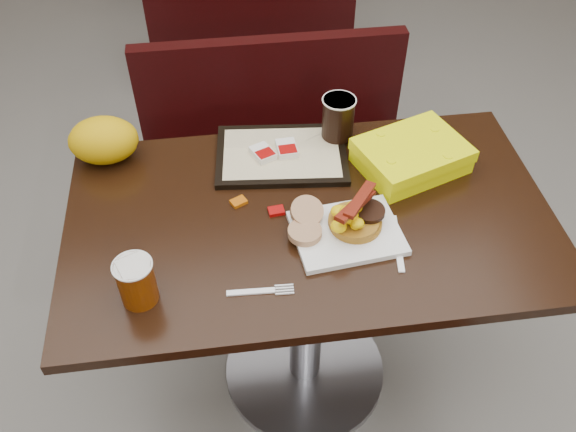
{
  "coord_description": "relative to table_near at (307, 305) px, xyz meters",
  "views": [
    {
      "loc": [
        -0.2,
        -1.04,
        1.83
      ],
      "look_at": [
        -0.06,
        -0.07,
        0.82
      ],
      "focal_mm": 38.27,
      "sensor_mm": 36.0,
      "label": 1
    }
  ],
  "objects": [
    {
      "name": "scrambled_eggs",
      "position": [
        0.08,
        -0.08,
        0.44
      ],
      "size": [
        0.09,
        0.08,
        0.04
      ],
      "primitive_type": "ellipsoid",
      "rotation": [
        0.0,
        0.0,
        0.13
      ],
      "color": "#FFF205",
      "rests_on": "pancake_stack"
    },
    {
      "name": "bacon_strips",
      "position": [
        0.09,
        -0.07,
        0.47
      ],
      "size": [
        0.15,
        0.15,
        0.01
      ],
      "primitive_type": null,
      "rotation": [
        0.0,
        0.0,
        0.82
      ],
      "color": "#4E1105",
      "rests_on": "scrambled_eggs"
    },
    {
      "name": "paper_bag",
      "position": [
        -0.51,
        0.28,
        0.44
      ],
      "size": [
        0.19,
        0.15,
        0.13
      ],
      "primitive_type": "ellipsoid",
      "rotation": [
        0.0,
        0.0,
        -0.1
      ],
      "color": "#D8B207",
      "rests_on": "table_near"
    },
    {
      "name": "coffee_cup_near",
      "position": [
        -0.41,
        -0.2,
        0.43
      ],
      "size": [
        0.08,
        0.08,
        0.11
      ],
      "primitive_type": "cylinder",
      "rotation": [
        0.0,
        0.0,
        0.05
      ],
      "color": "#963D05",
      "rests_on": "table_near"
    },
    {
      "name": "condiment_ketchup",
      "position": [
        -0.08,
        0.02,
        0.38
      ],
      "size": [
        0.04,
        0.03,
        0.01
      ],
      "primitive_type": "cube",
      "rotation": [
        0.0,
        0.0,
        0.11
      ],
      "color": "#8C0504",
      "rests_on": "table_near"
    },
    {
      "name": "knife",
      "position": [
        0.19,
        -0.12,
        0.38
      ],
      "size": [
        0.04,
        0.18,
        0.0
      ],
      "primitive_type": "cube",
      "rotation": [
        0.0,
        0.0,
        -1.72
      ],
      "color": "white",
      "rests_on": "table_near"
    },
    {
      "name": "coffee_cup_far",
      "position": [
        0.12,
        0.28,
        0.45
      ],
      "size": [
        0.11,
        0.11,
        0.12
      ],
      "primitive_type": "cylinder",
      "rotation": [
        0.0,
        0.0,
        0.26
      ],
      "color": "black",
      "rests_on": "tray"
    },
    {
      "name": "hashbrown_sleeve_right",
      "position": [
        -0.03,
        0.23,
        0.4
      ],
      "size": [
        0.06,
        0.07,
        0.02
      ],
      "primitive_type": "cube",
      "rotation": [
        0.0,
        0.0,
        0.06
      ],
      "color": "silver",
      "rests_on": "tray"
    },
    {
      "name": "pancake_stack",
      "position": [
        0.1,
        -0.06,
        0.4
      ],
      "size": [
        0.13,
        0.13,
        0.03
      ],
      "primitive_type": "cylinder",
      "rotation": [
        0.0,
        0.0,
        -0.01
      ],
      "color": "#A46E1B",
      "rests_on": "platter"
    },
    {
      "name": "tray",
      "position": [
        -0.04,
        0.23,
        0.38
      ],
      "size": [
        0.37,
        0.28,
        0.02
      ],
      "primitive_type": "cube",
      "rotation": [
        0.0,
        0.0,
        -0.1
      ],
      "color": "black",
      "rests_on": "table_near"
    },
    {
      "name": "clamshell",
      "position": [
        0.29,
        0.14,
        0.41
      ],
      "size": [
        0.32,
        0.28,
        0.07
      ],
      "primitive_type": "cube",
      "rotation": [
        0.0,
        0.0,
        0.35
      ],
      "color": "#E8EE03",
      "rests_on": "table_near"
    },
    {
      "name": "condiment_syrup",
      "position": [
        -0.17,
        0.06,
        0.38
      ],
      "size": [
        0.05,
        0.04,
        0.01
      ],
      "primitive_type": "cube",
      "rotation": [
        0.0,
        0.0,
        0.46
      ],
      "color": "#AA4C07",
      "rests_on": "table_near"
    },
    {
      "name": "bench_near_n",
      "position": [
        0.0,
        0.7,
        -0.02
      ],
      "size": [
        1.0,
        0.46,
        0.72
      ],
      "primitive_type": null,
      "color": "black",
      "rests_on": "floor"
    },
    {
      "name": "table_near",
      "position": [
        0.0,
        0.0,
        0.0
      ],
      "size": [
        1.2,
        0.7,
        0.75
      ],
      "primitive_type": null,
      "color": "black",
      "rests_on": "floor"
    },
    {
      "name": "platter",
      "position": [
        0.08,
        -0.08,
        0.38
      ],
      "size": [
        0.27,
        0.22,
        0.01
      ],
      "primitive_type": "cube",
      "rotation": [
        0.0,
        0.0,
        0.11
      ],
      "color": "white",
      "rests_on": "table_near"
    },
    {
      "name": "muffin_bottom",
      "position": [
        -0.03,
        -0.08,
        0.4
      ],
      "size": [
        0.09,
        0.09,
        0.02
      ],
      "primitive_type": "cylinder",
      "rotation": [
        0.0,
        0.0,
        -0.13
      ],
      "color": "tan",
      "rests_on": "platter"
    },
    {
      "name": "floor",
      "position": [
        0.0,
        0.0,
        -0.38
      ],
      "size": [
        6.0,
        7.0,
        0.01
      ],
      "primitive_type": "cube",
      "color": "slate",
      "rests_on": "ground"
    },
    {
      "name": "fork",
      "position": [
        -0.17,
        -0.22,
        0.38
      ],
      "size": [
        0.15,
        0.03,
        0.0
      ],
      "primitive_type": null,
      "rotation": [
        0.0,
        0.0,
        -0.05
      ],
      "color": "white",
      "rests_on": "table_near"
    },
    {
      "name": "hashbrown_sleeve_left",
      "position": [
        -0.09,
        0.22,
        0.4
      ],
      "size": [
        0.07,
        0.08,
        0.02
      ],
      "primitive_type": "cube",
      "rotation": [
        0.0,
        0.0,
        0.42
      ],
      "color": "silver",
      "rests_on": "tray"
    },
    {
      "name": "bench_far_s",
      "position": [
        0.0,
        1.9,
        -0.02
      ],
      "size": [
        1.0,
        0.46,
        0.72
      ],
      "primitive_type": null,
      "color": "black",
      "rests_on": "floor"
    },
    {
      "name": "muffin_top",
      "position": [
        -0.01,
        -0.02,
        0.41
      ],
      "size": [
        0.1,
        0.1,
        0.05
      ],
      "primitive_type": "cylinder",
      "rotation": [
        0.38,
        0.0,
        0.29
      ],
      "color": "tan",
      "rests_on": "platter"
    },
    {
      "name": "sausage_patty",
      "position": [
        0.13,
        -0.05,
        0.42
      ],
      "size": [
        0.1,
        0.1,
        0.01
      ],
      "primitive_type": "cylinder",
      "rotation": [
        0.0,
        0.0,
        -0.29
      ],
      "color": "black",
      "rests_on": "pancake_stack"
    }
  ]
}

